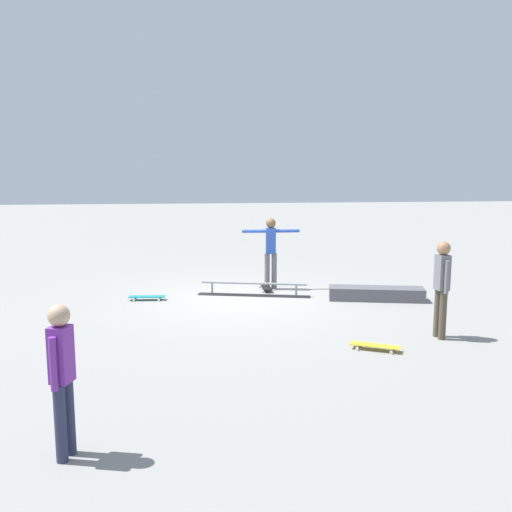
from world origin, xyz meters
TOP-DOWN VIEW (x-y plane):
  - ground_plane at (0.00, 0.00)m, footprint 60.00×60.00m
  - grind_rail at (-0.35, -0.35)m, footprint 2.57×0.80m
  - skate_ledge at (-3.01, 0.35)m, footprint 2.12×0.90m
  - skater_main at (-0.82, -1.04)m, footprint 1.38×0.23m
  - skateboard_main at (-0.70, -0.93)m, footprint 0.27×0.80m
  - bystander_grey_shirt at (-3.25, 3.15)m, footprint 0.23×0.39m
  - bystander_purple_shirt at (2.29, 6.72)m, footprint 0.25×0.37m
  - loose_skateboard_teal at (2.04, -0.16)m, footprint 0.81×0.29m
  - loose_skateboard_yellow at (-1.94, 3.69)m, footprint 0.81×0.53m

SIDE VIEW (x-z plane):
  - ground_plane at x=0.00m, z-range 0.00..0.00m
  - skateboard_main at x=-0.70m, z-range 0.03..0.12m
  - loose_skateboard_teal at x=2.04m, z-range 0.03..0.12m
  - loose_skateboard_yellow at x=-1.94m, z-range 0.03..0.12m
  - grind_rail at x=-0.35m, z-range -0.02..0.29m
  - skate_ledge at x=-3.01m, z-range 0.00..0.29m
  - bystander_purple_shirt at x=2.29m, z-range 0.11..1.74m
  - bystander_grey_shirt at x=-3.25m, z-range 0.11..1.80m
  - skater_main at x=-0.82m, z-range 0.14..1.84m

